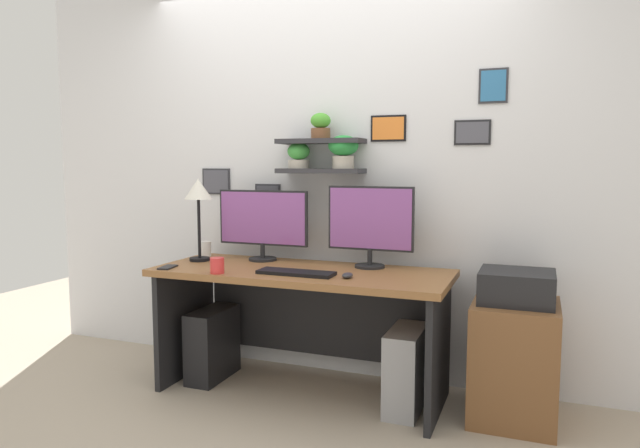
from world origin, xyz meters
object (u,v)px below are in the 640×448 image
printer (517,287)px  computer_tower_left (213,344)px  monitor_left (263,221)px  pen_cup (206,249)px  drawer_cabinet (514,361)px  computer_mouse (347,275)px  cell_phone (168,267)px  desk_lamp (198,196)px  monitor_right (370,223)px  coffee_mug (217,265)px  desk (305,302)px  keyboard (296,273)px  computer_tower_right (406,370)px

printer → computer_tower_left: printer is taller
monitor_left → pen_cup: size_ratio=6.15×
pen_cup → drawer_cabinet: bearing=-3.8°
pen_cup → computer_tower_left: pen_cup is taller
drawer_cabinet → printer: 0.40m
monitor_left → drawer_cabinet: size_ratio=0.97×
monitor_left → computer_mouse: bearing=-27.4°
computer_mouse → cell_phone: size_ratio=0.64×
computer_mouse → desk_lamp: bearing=169.8°
monitor_right → coffee_mug: bearing=-146.9°
printer → desk_lamp: bearing=-178.8°
desk → monitor_left: 0.60m
keyboard → drawer_cabinet: (1.17, 0.24, -0.44)m
monitor_right → keyboard: 0.55m
monitor_left → coffee_mug: (-0.04, -0.49, -0.21)m
computer_mouse → coffee_mug: coffee_mug is taller
pen_cup → computer_tower_right: (1.43, -0.23, -0.57)m
computer_tower_right → desk: bearing=173.9°
cell_phone → pen_cup: 0.47m
desk_lamp → computer_tower_right: 1.66m
desk → keyboard: bearing=-81.2°
desk_lamp → cell_phone: desk_lamp is taller
cell_phone → pen_cup: pen_cup is taller
monitor_right → desk_lamp: 1.11m
drawer_cabinet → computer_tower_right: 0.58m
coffee_mug → computer_tower_left: 0.68m
desk_lamp → computer_tower_left: desk_lamp is taller
desk → coffee_mug: coffee_mug is taller
desk → cell_phone: (-0.76, -0.30, 0.21)m
monitor_right → cell_phone: size_ratio=3.75×
monitor_right → keyboard: monitor_right is taller
computer_mouse → printer: (0.87, 0.23, -0.04)m
desk → computer_tower_right: (0.64, -0.07, -0.31)m
keyboard → computer_tower_left: keyboard is taller
desk → drawer_cabinet: (1.20, 0.04, -0.23)m
cell_phone → monitor_right: bearing=12.5°
monitor_left → printer: bearing=-4.6°
desk → computer_tower_left: bearing=-176.0°
monitor_right → computer_tower_left: monitor_right is taller
keyboard → printer: 1.19m
coffee_mug → pen_cup: (-0.39, 0.50, 0.01)m
desk → computer_mouse: computer_mouse is taller
keyboard → coffee_mug: size_ratio=4.89×
computer_mouse → computer_tower_right: computer_mouse is taller
computer_tower_left → coffee_mug: bearing=-52.5°
monitor_right → cell_phone: monitor_right is taller
keyboard → desk: bearing=98.8°
drawer_cabinet → pen_cup: bearing=176.2°
coffee_mug → drawer_cabinet: 1.71m
keyboard → desk_lamp: (-0.76, 0.20, 0.41)m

